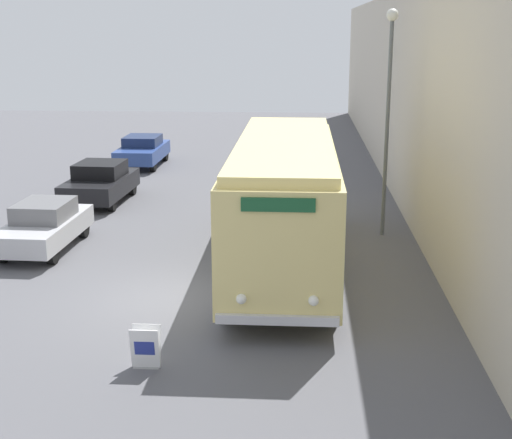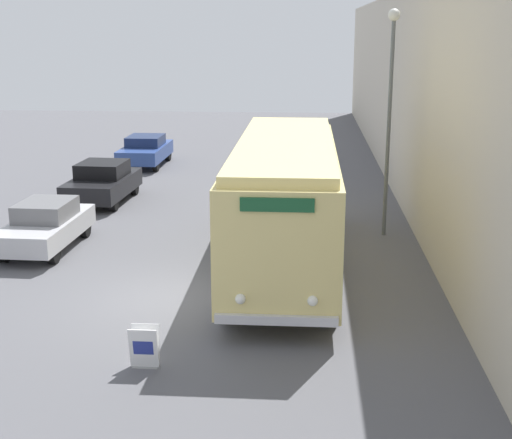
{
  "view_description": "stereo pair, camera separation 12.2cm",
  "coord_description": "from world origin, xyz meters",
  "px_view_note": "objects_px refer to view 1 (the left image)",
  "views": [
    {
      "loc": [
        3.18,
        -16.03,
        6.35
      ],
      "look_at": [
        2.15,
        0.09,
        2.01
      ],
      "focal_mm": 50.0,
      "sensor_mm": 36.0,
      "label": 1
    },
    {
      "loc": [
        3.3,
        -16.02,
        6.35
      ],
      "look_at": [
        2.15,
        0.09,
        2.01
      ],
      "focal_mm": 50.0,
      "sensor_mm": 36.0,
      "label": 2
    }
  ],
  "objects_px": {
    "vintage_bus": "(284,197)",
    "parked_car_near": "(44,226)",
    "sign_board": "(145,348)",
    "parked_car_far": "(143,150)",
    "streetlamp": "(389,94)",
    "parked_car_mid": "(100,182)"
  },
  "relations": [
    {
      "from": "sign_board",
      "to": "parked_car_far",
      "type": "bearing_deg",
      "value": 102.53
    },
    {
      "from": "streetlamp",
      "to": "parked_car_mid",
      "type": "xyz_separation_m",
      "value": [
        -10.15,
        3.78,
        -3.68
      ]
    },
    {
      "from": "sign_board",
      "to": "vintage_bus",
      "type": "bearing_deg",
      "value": 68.23
    },
    {
      "from": "parked_car_mid",
      "to": "streetlamp",
      "type": "bearing_deg",
      "value": -17.71
    },
    {
      "from": "sign_board",
      "to": "streetlamp",
      "type": "relative_size",
      "value": 0.12
    },
    {
      "from": "vintage_bus",
      "to": "streetlamp",
      "type": "distance_m",
      "value": 5.16
    },
    {
      "from": "parked_car_mid",
      "to": "parked_car_far",
      "type": "xyz_separation_m",
      "value": [
        -0.02,
        7.43,
        -0.02
      ]
    },
    {
      "from": "vintage_bus",
      "to": "parked_car_mid",
      "type": "relative_size",
      "value": 2.53
    },
    {
      "from": "streetlamp",
      "to": "parked_car_mid",
      "type": "relative_size",
      "value": 1.68
    },
    {
      "from": "parked_car_mid",
      "to": "parked_car_far",
      "type": "height_order",
      "value": "parked_car_mid"
    },
    {
      "from": "sign_board",
      "to": "parked_car_mid",
      "type": "relative_size",
      "value": 0.2
    },
    {
      "from": "sign_board",
      "to": "parked_car_far",
      "type": "height_order",
      "value": "parked_car_far"
    },
    {
      "from": "streetlamp",
      "to": "parked_car_far",
      "type": "bearing_deg",
      "value": 132.23
    },
    {
      "from": "parked_car_mid",
      "to": "parked_car_near",
      "type": "bearing_deg",
      "value": -87.41
    },
    {
      "from": "parked_car_mid",
      "to": "sign_board",
      "type": "bearing_deg",
      "value": -68.29
    },
    {
      "from": "sign_board",
      "to": "parked_car_mid",
      "type": "bearing_deg",
      "value": 108.98
    },
    {
      "from": "streetlamp",
      "to": "parked_car_far",
      "type": "height_order",
      "value": "streetlamp"
    },
    {
      "from": "streetlamp",
      "to": "parked_car_mid",
      "type": "height_order",
      "value": "streetlamp"
    },
    {
      "from": "sign_board",
      "to": "parked_car_far",
      "type": "distance_m",
      "value": 21.31
    },
    {
      "from": "parked_car_mid",
      "to": "parked_car_far",
      "type": "distance_m",
      "value": 7.43
    },
    {
      "from": "vintage_bus",
      "to": "parked_car_near",
      "type": "bearing_deg",
      "value": 170.82
    },
    {
      "from": "vintage_bus",
      "to": "parked_car_far",
      "type": "height_order",
      "value": "vintage_bus"
    }
  ]
}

